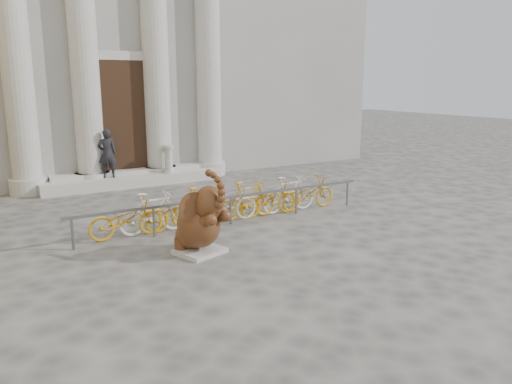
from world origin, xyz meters
TOP-DOWN VIEW (x-y plane):
  - ground at (0.00, 0.00)m, footprint 80.00×80.00m
  - classical_building at (0.00, 14.93)m, footprint 22.00×10.70m
  - entrance_steps at (0.00, 9.40)m, footprint 6.00×1.20m
  - elephant_statue at (-0.86, 1.80)m, footprint 1.20×1.43m
  - bike_rack at (0.70, 3.65)m, footprint 8.00×0.53m
  - pedestrian at (-0.79, 9.28)m, footprint 0.66×0.50m
  - balustrade_post at (1.28, 9.10)m, footprint 0.40×0.40m

SIDE VIEW (x-z plane):
  - ground at x=0.00m, z-range 0.00..0.00m
  - entrance_steps at x=0.00m, z-range 0.00..0.36m
  - bike_rack at x=0.70m, z-range 0.00..1.00m
  - elephant_statue at x=-0.86m, z-range -0.25..1.56m
  - balustrade_post at x=1.28m, z-range 0.32..1.29m
  - pedestrian at x=-0.79m, z-range 0.36..1.99m
  - classical_building at x=0.00m, z-range -0.02..11.98m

